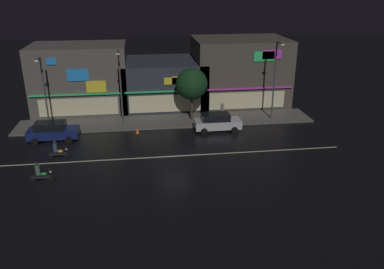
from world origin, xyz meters
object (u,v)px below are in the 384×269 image
motorcycle_following (40,174)px  traffic_cone (137,130)px  streetlamp_mid (120,82)px  streetlamp_east (275,75)px  streetlamp_west (43,86)px  parked_car_trailing (52,131)px  pedestrian_on_sidewalk (222,113)px  parked_car_near_kerb (217,122)px  motorcycle_lead (57,151)px

motorcycle_following → traffic_cone: size_ratio=3.45×
streetlamp_mid → streetlamp_east: size_ratio=0.93×
streetlamp_west → parked_car_trailing: (1.02, -3.26, -3.23)m
motorcycle_following → streetlamp_west: bearing=-88.7°
parked_car_trailing → traffic_cone: size_ratio=7.82×
streetlamp_mid → pedestrian_on_sidewalk: 10.24m
streetlamp_west → parked_car_trailing: 4.70m
parked_car_near_kerb → motorcycle_lead: 14.39m
motorcycle_lead → traffic_cone: size_ratio=3.45×
streetlamp_mid → motorcycle_lead: (-4.93, -6.75, -3.74)m
streetlamp_west → motorcycle_following: (1.62, -11.09, -3.46)m
streetlamp_mid → parked_car_trailing: size_ratio=1.67×
motorcycle_lead → traffic_cone: 7.85m
parked_car_near_kerb → traffic_cone: size_ratio=7.82×
streetlamp_west → pedestrian_on_sidewalk: 17.00m
parked_car_trailing → traffic_cone: (7.35, 0.70, -0.59)m
streetlamp_west → motorcycle_lead: (2.09, -7.23, -3.46)m
streetlamp_east → motorcycle_lead: size_ratio=4.06×
traffic_cone → motorcycle_following: bearing=-128.4°
streetlamp_mid → streetlamp_east: (14.88, -0.19, 0.28)m
pedestrian_on_sidewalk → motorcycle_lead: 15.99m
pedestrian_on_sidewalk → parked_car_near_kerb: bearing=-36.7°
streetlamp_east → streetlamp_west: bearing=178.2°
parked_car_near_kerb → motorcycle_lead: bearing=-162.3°
streetlamp_west → streetlamp_east: bearing=-1.8°
parked_car_near_kerb → parked_car_trailing: size_ratio=1.00×
streetlamp_mid → motorcycle_following: bearing=-117.0°
streetlamp_mid → parked_car_near_kerb: 9.74m
streetlamp_mid → streetlamp_west: bearing=176.1°
streetlamp_west → motorcycle_following: bearing=-81.7°
streetlamp_mid → traffic_cone: (1.36, -2.07, -4.10)m
parked_car_near_kerb → streetlamp_mid: bearing=164.8°
streetlamp_mid → traffic_cone: size_ratio=13.07×
pedestrian_on_sidewalk → motorcycle_following: 18.28m
streetlamp_east → motorcycle_following: (-20.27, -10.42, -4.02)m
parked_car_near_kerb → traffic_cone: bearing=177.7°
parked_car_near_kerb → motorcycle_lead: parked_car_near_kerb is taller
streetlamp_mid → parked_car_trailing: (-6.00, -2.78, -3.51)m
streetlamp_west → motorcycle_following: size_ratio=3.50×
pedestrian_on_sidewalk → traffic_cone: pedestrian_on_sidewalk is taller
streetlamp_east → traffic_cone: 14.34m
parked_car_near_kerb → motorcycle_following: size_ratio=2.26×
streetlamp_east → parked_car_near_kerb: bearing=-160.3°
streetlamp_west → pedestrian_on_sidewalk: bearing=-2.6°
parked_car_trailing → parked_car_near_kerb: bearing=1.6°
streetlamp_mid → parked_car_trailing: bearing=-155.2°
streetlamp_east → parked_car_trailing: streetlamp_east is taller
streetlamp_mid → motorcycle_lead: bearing=-126.1°
streetlamp_mid → streetlamp_east: streetlamp_east is taller
pedestrian_on_sidewalk → parked_car_trailing: (-15.69, -2.49, -0.19)m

